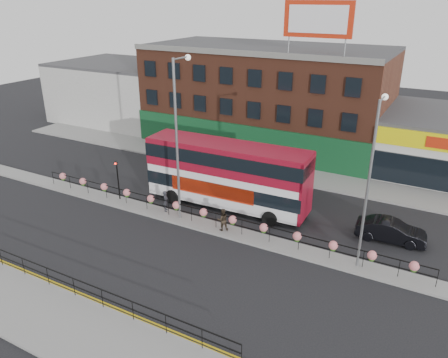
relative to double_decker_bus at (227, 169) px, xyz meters
The scene contains 18 objects.
ground 4.70m from the double_decker_bus, 90.09° to the right, with size 120.00×120.00×0.00m, color black.
south_pavement 15.82m from the double_decker_bus, 90.02° to the right, with size 60.00×4.00×0.15m, color gray.
north_pavement 9.00m from the double_decker_bus, 90.04° to the left, with size 60.00×4.00×0.15m, color gray.
median 4.66m from the double_decker_bus, 90.09° to the right, with size 60.00×1.60×0.15m, color gray.
yellow_line_inner 13.59m from the double_decker_bus, 90.02° to the right, with size 60.00×0.10×0.01m, color gold.
yellow_line_outer 13.76m from the double_decker_bus, 90.02° to the right, with size 60.00×0.10×0.01m, color gold.
brick_building 17.03m from the double_decker_bus, 103.70° to the left, with size 25.00×12.21×10.30m.
warehouse_west 29.32m from the double_decker_bus, 145.82° to the left, with size 15.50×12.00×7.30m.
billboard 15.46m from the double_decker_bus, 77.72° to the left, with size 6.00×0.29×4.40m.
median_railing 4.09m from the double_decker_bus, 90.09° to the right, with size 30.04×0.56×1.23m.
south_railing 13.94m from the double_decker_bus, 98.37° to the right, with size 20.04×0.05×1.12m.
double_decker_bus is the anchor object (origin of this frame).
car 12.13m from the double_decker_bus, ahead, with size 4.56×1.89×1.47m, color black.
pedestrian_a 5.17m from the double_decker_bus, 138.78° to the right, with size 0.60×0.70×1.62m, color #28292F.
pedestrian_b 4.47m from the double_decker_bus, 66.54° to the right, with size 0.98×0.96×1.60m, color #2D2419.
lamp_column_west 5.33m from the double_decker_bus, 122.58° to the right, with size 0.41×1.99×11.33m.
lamp_column_east 11.55m from the double_decker_bus, 16.84° to the right, with size 0.36×1.76×10.03m.
traffic_light_median 8.62m from the double_decker_bus, 158.62° to the right, with size 0.15×0.28×3.65m.
Camera 1 is at (14.24, -23.14, 15.06)m, focal length 35.00 mm.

